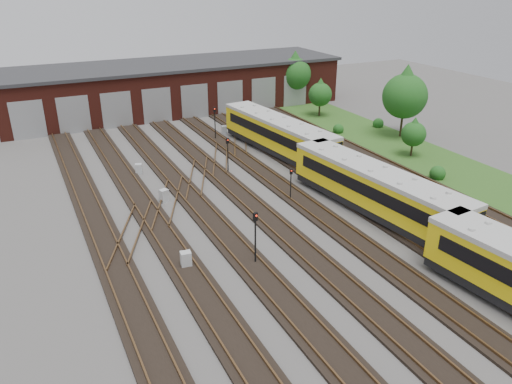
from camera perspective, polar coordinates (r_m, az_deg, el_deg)
name	(u,v)px	position (r m, az deg, el deg)	size (l,w,h in m)	color
ground	(315,235)	(36.75, 6.79, -4.90)	(120.00, 120.00, 0.00)	#4D4A47
track_network	(309,231)	(37.05, 6.09, -4.42)	(30.40, 70.00, 0.33)	black
maintenance_shed	(159,87)	(70.64, -11.07, 11.66)	(51.00, 12.50, 6.35)	#521C14
grass_verge	(418,155)	(55.05, 18.02, 4.05)	(8.00, 55.00, 0.05)	#284C19
metro_train	(376,190)	(39.78, 13.54, 0.27)	(4.77, 48.99, 3.46)	black
signal_mast_0	(255,232)	(31.92, -0.07, -4.58)	(0.31, 0.29, 3.73)	black
signal_mast_1	(228,151)	(47.14, -3.25, 4.72)	(0.27, 0.25, 3.40)	black
signal_mast_2	(215,119)	(56.86, -4.72, 8.30)	(0.32, 0.31, 3.80)	black
signal_mast_3	(291,181)	(41.12, 4.01, 1.30)	(0.26, 0.25, 2.89)	black
relay_cabinet_0	(186,260)	(32.76, -8.00, -7.67)	(0.68, 0.57, 1.13)	#B7BBBD
relay_cabinet_1	(139,169)	(48.53, -13.26, 2.58)	(0.60, 0.50, 1.00)	#B7BBBD
relay_cabinet_2	(164,196)	(42.09, -10.46, -0.43)	(0.66, 0.55, 1.11)	#B7BBBD
relay_cabinet_3	(224,130)	(59.60, -3.68, 7.11)	(0.57, 0.47, 0.94)	#B7BBBD
relay_cabinet_4	(302,141)	(55.32, 5.27, 5.79)	(0.63, 0.53, 1.05)	#B7BBBD
tree_0	(295,70)	(72.88, 4.47, 13.73)	(4.58, 4.58, 7.60)	#2D2314
tree_1	(320,92)	(67.00, 7.36, 11.30)	(3.06, 3.06, 5.06)	#2D2314
tree_2	(405,91)	(59.53, 16.71, 11.01)	(5.03, 5.03, 8.34)	#2D2314
tree_3	(414,131)	(53.76, 17.61, 6.64)	(2.52, 2.52, 4.18)	#2D2314
bush_0	(438,171)	(49.03, 20.07, 2.24)	(1.44, 1.44, 1.44)	#174513
bush_1	(338,128)	(60.54, 9.41, 7.26)	(1.27, 1.27, 1.27)	#174513
bush_2	(378,122)	(63.83, 13.82, 7.78)	(1.33, 1.33, 1.33)	#174513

